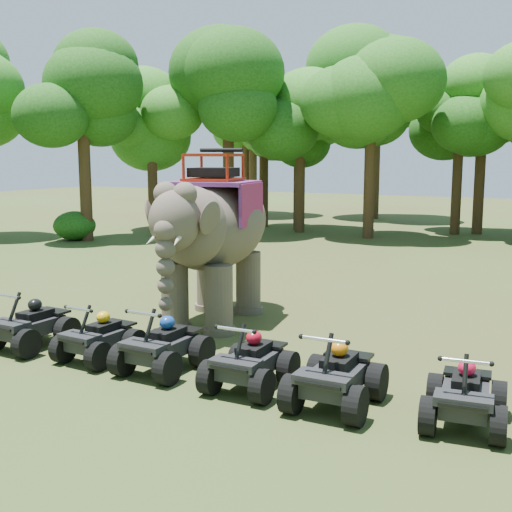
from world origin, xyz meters
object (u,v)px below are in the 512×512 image
object	(u,v)px
atv_1	(99,331)
atv_3	(250,354)
elephant	(213,237)
atv_2	(163,338)
atv_5	(466,387)
atv_0	(30,318)
atv_4	(336,367)

from	to	relation	value
atv_1	atv_3	size ratio (longest dim) A/B	0.95
elephant	atv_3	size ratio (longest dim) A/B	2.98
atv_2	atv_5	bearing A→B (deg)	1.68
atv_0	atv_1	size ratio (longest dim) A/B	1.08
atv_0	elephant	bearing A→B (deg)	60.41
atv_0	atv_2	size ratio (longest dim) A/B	0.99
atv_1	atv_5	size ratio (longest dim) A/B	0.98
elephant	atv_4	xyz separation A→B (m)	(4.76, -3.80, -1.47)
atv_1	atv_3	xyz separation A→B (m)	(3.52, 0.01, 0.03)
elephant	atv_0	xyz separation A→B (m)	(-2.28, -3.84, -1.49)
atv_2	atv_5	world-z (taller)	atv_2
elephant	atv_2	distance (m)	4.18
atv_0	atv_3	distance (m)	5.39
atv_2	atv_1	bearing A→B (deg)	-178.90
elephant	atv_1	bearing A→B (deg)	-106.59
elephant	atv_5	bearing A→B (deg)	-38.12
atv_3	atv_4	bearing A→B (deg)	-3.61
elephant	atv_1	world-z (taller)	elephant
atv_1	atv_4	size ratio (longest dim) A/B	0.90
atv_1	atv_5	xyz separation A→B (m)	(7.21, 0.17, 0.02)
atv_3	atv_4	distance (m)	1.65
atv_5	atv_2	bearing A→B (deg)	174.12
atv_2	atv_3	bearing A→B (deg)	-0.41
elephant	atv_2	size ratio (longest dim) A/B	2.88
atv_3	atv_1	bearing A→B (deg)	178.43
atv_0	atv_3	xyz separation A→B (m)	(5.39, 0.09, -0.02)
atv_5	atv_3	bearing A→B (deg)	175.22
atv_0	atv_4	world-z (taller)	atv_4
atv_4	atv_5	size ratio (longest dim) A/B	1.09
atv_2	atv_5	distance (m)	5.62
atv_3	atv_2	bearing A→B (deg)	177.75
atv_5	atv_1	bearing A→B (deg)	173.99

